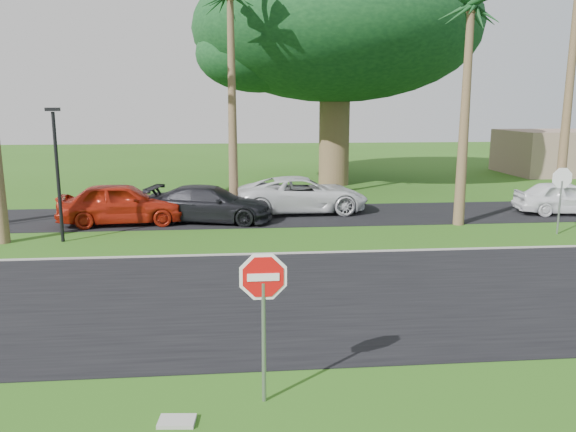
{
  "coord_description": "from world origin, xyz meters",
  "views": [
    {
      "loc": [
        0.11,
        -11.35,
        4.71
      ],
      "look_at": [
        1.48,
        3.32,
        1.8
      ],
      "focal_mm": 35.0,
      "sensor_mm": 36.0,
      "label": 1
    }
  ],
  "objects_px": {
    "stop_sign_near": "(263,297)",
    "car_dark": "(210,204)",
    "car_minivan": "(303,195)",
    "stop_sign_far": "(561,187)",
    "car_pickup": "(565,198)",
    "car_red": "(122,204)"
  },
  "relations": [
    {
      "from": "stop_sign_far",
      "to": "car_dark",
      "type": "distance_m",
      "value": 13.45
    },
    {
      "from": "stop_sign_far",
      "to": "car_red",
      "type": "bearing_deg",
      "value": -11.36
    },
    {
      "from": "stop_sign_far",
      "to": "car_pickup",
      "type": "bearing_deg",
      "value": -123.98
    },
    {
      "from": "stop_sign_near",
      "to": "car_minivan",
      "type": "xyz_separation_m",
      "value": [
        2.56,
        16.1,
        -0.97
      ]
    },
    {
      "from": "car_red",
      "to": "car_minivan",
      "type": "relative_size",
      "value": 0.86
    },
    {
      "from": "stop_sign_near",
      "to": "car_dark",
      "type": "height_order",
      "value": "stop_sign_near"
    },
    {
      "from": "car_red",
      "to": "stop_sign_far",
      "type": "bearing_deg",
      "value": -105.4
    },
    {
      "from": "stop_sign_near",
      "to": "car_minivan",
      "type": "relative_size",
      "value": 0.46
    },
    {
      "from": "stop_sign_near",
      "to": "stop_sign_far",
      "type": "relative_size",
      "value": 1.0
    },
    {
      "from": "stop_sign_far",
      "to": "stop_sign_near",
      "type": "bearing_deg",
      "value": 43.73
    },
    {
      "from": "stop_sign_far",
      "to": "car_pickup",
      "type": "distance_m",
      "value": 4.57
    },
    {
      "from": "car_dark",
      "to": "car_pickup",
      "type": "height_order",
      "value": "car_dark"
    },
    {
      "from": "car_dark",
      "to": "car_minivan",
      "type": "height_order",
      "value": "car_minivan"
    },
    {
      "from": "stop_sign_far",
      "to": "car_red",
      "type": "relative_size",
      "value": 0.53
    },
    {
      "from": "car_minivan",
      "to": "car_pickup",
      "type": "distance_m",
      "value": 11.51
    },
    {
      "from": "stop_sign_far",
      "to": "car_minivan",
      "type": "xyz_separation_m",
      "value": [
        -8.94,
        5.1,
        -0.97
      ]
    },
    {
      "from": "car_red",
      "to": "car_dark",
      "type": "distance_m",
      "value": 3.49
    },
    {
      "from": "car_red",
      "to": "car_pickup",
      "type": "xyz_separation_m",
      "value": [
        18.93,
        0.38,
        -0.12
      ]
    },
    {
      "from": "stop_sign_near",
      "to": "car_pickup",
      "type": "bearing_deg",
      "value": 46.4
    },
    {
      "from": "stop_sign_near",
      "to": "car_pickup",
      "type": "distance_m",
      "value": 20.3
    },
    {
      "from": "car_dark",
      "to": "car_minivan",
      "type": "bearing_deg",
      "value": -55.57
    },
    {
      "from": "stop_sign_near",
      "to": "car_pickup",
      "type": "relative_size",
      "value": 0.62
    }
  ]
}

